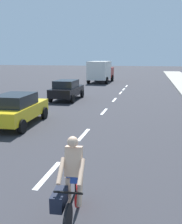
{
  "coord_description": "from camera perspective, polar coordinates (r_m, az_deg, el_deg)",
  "views": [
    {
      "loc": [
        2.76,
        1.05,
        3.33
      ],
      "look_at": [
        0.4,
        10.9,
        1.1
      ],
      "focal_mm": 40.03,
      "sensor_mm": 36.0,
      "label": 1
    }
  ],
  "objects": [
    {
      "name": "ground_plane",
      "position": [
        19.43,
        5.11,
        2.5
      ],
      "size": [
        160.0,
        160.0,
        0.0
      ],
      "primitive_type": "plane",
      "color": "#2D2D33"
    },
    {
      "name": "lane_stripe_2",
      "position": [
        7.56,
        -9.69,
        -13.86
      ],
      "size": [
        0.16,
        1.8,
        0.01
      ],
      "primitive_type": "cube",
      "color": "white",
      "rests_on": "ground"
    },
    {
      "name": "lane_stripe_3",
      "position": [
        11.01,
        -1.69,
        -5.17
      ],
      "size": [
        0.16,
        1.8,
        0.01
      ],
      "primitive_type": "cube",
      "color": "white",
      "rests_on": "ground"
    },
    {
      "name": "lane_stripe_4",
      "position": [
        15.65,
        3.0,
        0.13
      ],
      "size": [
        0.16,
        1.8,
        0.01
      ],
      "primitive_type": "cube",
      "color": "white",
      "rests_on": "ground"
    },
    {
      "name": "lane_stripe_5",
      "position": [
        20.03,
        5.37,
        2.8
      ],
      "size": [
        0.16,
        1.8,
        0.01
      ],
      "primitive_type": "cube",
      "color": "white",
      "rests_on": "ground"
    },
    {
      "name": "lane_stripe_6",
      "position": [
        24.06,
        6.77,
        4.39
      ],
      "size": [
        0.16,
        1.8,
        0.01
      ],
      "primitive_type": "cube",
      "color": "white",
      "rests_on": "ground"
    },
    {
      "name": "lane_stripe_7",
      "position": [
        26.73,
        7.47,
        5.16
      ],
      "size": [
        0.16,
        1.8,
        0.01
      ],
      "primitive_type": "cube",
      "color": "white",
      "rests_on": "ground"
    },
    {
      "name": "lane_stripe_8",
      "position": [
        29.86,
        8.12,
        5.9
      ],
      "size": [
        0.16,
        1.8,
        0.01
      ],
      "primitive_type": "cube",
      "color": "white",
      "rests_on": "ground"
    },
    {
      "name": "cyclist",
      "position": [
        5.25,
        -4.71,
        -16.07
      ],
      "size": [
        0.66,
        1.71,
        1.82
      ],
      "rotation": [
        0.0,
        0.0,
        3.24
      ],
      "color": "black",
      "rests_on": "ground"
    },
    {
      "name": "parked_car_yellow",
      "position": [
        12.93,
        -16.53,
        0.79
      ],
      "size": [
        2.1,
        4.21,
        1.57
      ],
      "rotation": [
        0.0,
        0.0,
        0.06
      ],
      "color": "gold",
      "rests_on": "ground"
    },
    {
      "name": "parked_car_black",
      "position": [
        19.92,
        -5.53,
        5.17
      ],
      "size": [
        1.97,
        4.16,
        1.57
      ],
      "rotation": [
        0.0,
        0.0,
        0.02
      ],
      "color": "black",
      "rests_on": "ground"
    },
    {
      "name": "delivery_truck",
      "position": [
        33.79,
        2.22,
        9.31
      ],
      "size": [
        2.8,
        6.3,
        2.8
      ],
      "rotation": [
        0.0,
        0.0,
        -0.03
      ],
      "color": "maroon",
      "rests_on": "ground"
    }
  ]
}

